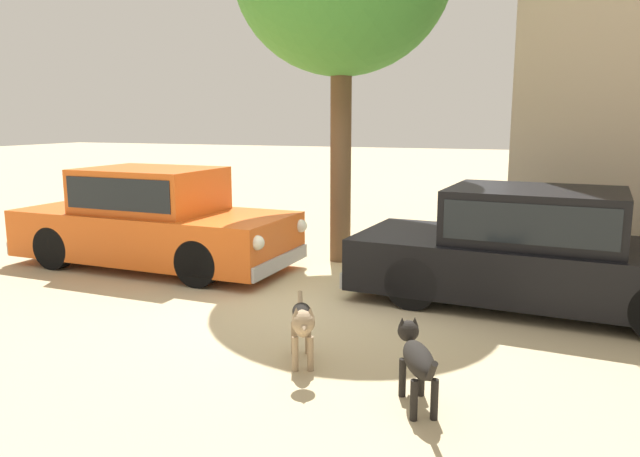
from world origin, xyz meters
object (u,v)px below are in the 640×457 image
parked_sedan_nearest (154,219)px  parked_sedan_second (536,248)px  stray_dog_spotted (302,321)px  stray_dog_tan (417,357)px

parked_sedan_nearest → parked_sedan_second: 5.58m
parked_sedan_nearest → parked_sedan_second: bearing=1.7°
stray_dog_spotted → parked_sedan_second: bearing=120.0°
parked_sedan_nearest → parked_sedan_second: parked_sedan_nearest is taller
stray_dog_spotted → stray_dog_tan: stray_dog_spotted is taller
parked_sedan_nearest → stray_dog_tan: parked_sedan_nearest is taller
parked_sedan_nearest → stray_dog_spotted: (3.63, -2.77, -0.32)m
parked_sedan_second → stray_dog_spotted: bearing=-121.2°
parked_sedan_second → stray_dog_tan: size_ratio=4.95×
parked_sedan_second → stray_dog_spotted: (-1.95, -2.75, -0.28)m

